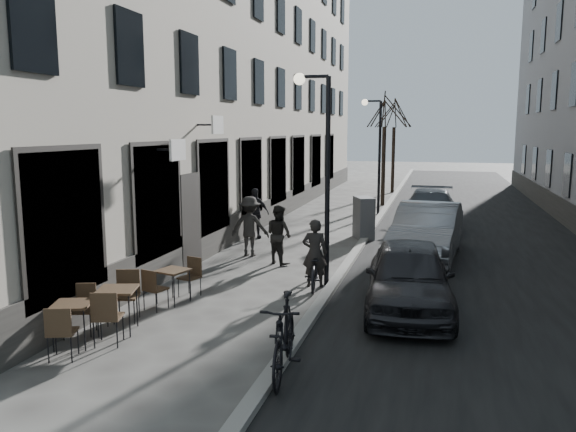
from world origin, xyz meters
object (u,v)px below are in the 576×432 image
at_px(pedestrian_far, 254,213).
at_px(moped, 284,336).
at_px(streetlamp_far, 376,143).
at_px(bistro_set_c, 173,283).
at_px(bicycle, 315,266).
at_px(car_far, 430,209).
at_px(car_near, 409,277).
at_px(tree_near, 385,111).
at_px(car_mid, 427,231).
at_px(pedestrian_mid, 250,226).
at_px(streetlamp_near, 321,156).
at_px(pedestrian_near, 279,235).
at_px(bistro_set_b, 118,306).
at_px(tree_far, 394,114).
at_px(utility_cabinet, 364,218).
at_px(bistro_set_a, 73,320).

relative_size(pedestrian_far, moped, 0.86).
relative_size(streetlamp_far, bistro_set_c, 3.29).
bearing_deg(bicycle, car_far, -114.25).
xyz_separation_m(bicycle, pedestrian_far, (-3.35, 5.44, 0.37)).
height_order(bicycle, car_near, car_near).
bearing_deg(tree_near, car_mid, -78.11).
height_order(pedestrian_mid, car_near, pedestrian_mid).
relative_size(streetlamp_near, pedestrian_near, 3.03).
bearing_deg(bistro_set_c, bistro_set_b, -79.94).
bearing_deg(car_mid, bistro_set_b, -119.17).
bearing_deg(pedestrian_far, pedestrian_near, -90.67).
relative_size(tree_near, pedestrian_far, 3.24).
xyz_separation_m(pedestrian_mid, moped, (3.20, -7.73, -0.28)).
relative_size(streetlamp_far, tree_near, 0.89).
bearing_deg(tree_far, streetlamp_far, -90.46).
bearing_deg(bistro_set_c, bicycle, 52.86).
xyz_separation_m(pedestrian_mid, pedestrian_far, (-0.75, 2.68, -0.02)).
relative_size(streetlamp_far, bistro_set_b, 2.92).
height_order(car_near, moped, car_near).
relative_size(utility_cabinet, pedestrian_mid, 0.81).
bearing_deg(bicycle, bistro_set_c, 28.42).
bearing_deg(bistro_set_c, streetlamp_near, 54.79).
height_order(streetlamp_far, pedestrian_far, streetlamp_far).
xyz_separation_m(pedestrian_near, car_mid, (4.03, 1.79, -0.03)).
relative_size(streetlamp_far, car_near, 1.18).
relative_size(car_near, car_far, 0.86).
xyz_separation_m(bistro_set_b, car_mid, (5.46, 7.80, 0.30)).
distance_m(utility_cabinet, pedestrian_mid, 4.67).
relative_size(tree_near, bicycle, 2.95).
xyz_separation_m(bistro_set_b, car_far, (5.46, 13.26, 0.21)).
distance_m(car_near, moped, 4.05).
distance_m(streetlamp_near, bistro_set_c, 4.52).
xyz_separation_m(tree_near, car_near, (2.14, -16.50, -3.93)).
bearing_deg(streetlamp_far, pedestrian_near, -98.70).
bearing_deg(streetlamp_far, bistro_set_a, -101.20).
height_order(pedestrian_near, car_near, pedestrian_near).
xyz_separation_m(streetlamp_near, utility_cabinet, (0.27, 6.16, -2.43)).
bearing_deg(utility_cabinet, car_near, -99.90).
distance_m(tree_near, moped, 20.59).
xyz_separation_m(bistro_set_c, bicycle, (2.72, 2.07, 0.05)).
xyz_separation_m(bistro_set_b, utility_cabinet, (3.26, 10.36, 0.21)).
bearing_deg(utility_cabinet, streetlamp_far, 68.54).
height_order(pedestrian_near, moped, pedestrian_near).
height_order(streetlamp_near, tree_far, tree_far).
distance_m(pedestrian_near, car_far, 8.29).
bearing_deg(pedestrian_near, car_mid, -124.03).
relative_size(streetlamp_far, car_far, 1.02).
distance_m(utility_cabinet, pedestrian_near, 4.72).
relative_size(pedestrian_near, moped, 0.82).
xyz_separation_m(tree_near, utility_cabinet, (0.20, -8.84, -3.94)).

